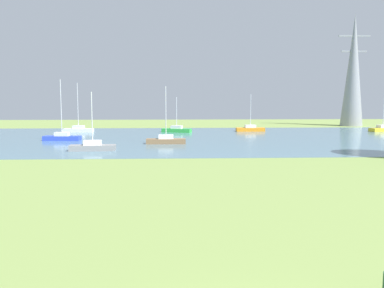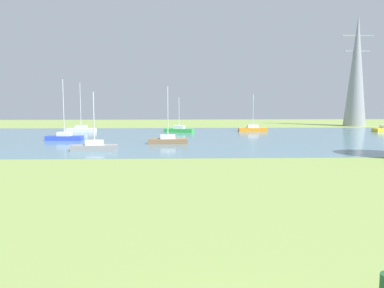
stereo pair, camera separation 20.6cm
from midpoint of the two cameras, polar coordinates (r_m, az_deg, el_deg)
The scene contains 9 objects.
ground_plane at distance 30.54m, azimuth 0.99°, elevation -4.15°, with size 160.00×160.00×0.00m, color #7F994C.
water_surface at distance 58.27m, azimuth -0.52°, elevation 0.83°, with size 140.00×40.00×0.02m, color slate.
sailboat_green at distance 68.21m, azimuth -1.71°, elevation 1.99°, with size 5.03×2.94×5.75m.
sailboat_gray at distance 45.30m, azimuth -13.12°, elevation -0.33°, with size 4.87×1.73×6.22m.
sailboat_blue at distance 57.32m, azimuth -17.03°, elevation 0.93°, with size 4.90×1.86×8.01m.
sailboat_brown at distance 50.92m, azimuth -3.21°, elevation 0.55°, with size 4.82×1.57×7.00m.
sailboat_orange at distance 70.84m, azimuth 8.43°, elevation 2.09°, with size 4.80×1.50×6.25m.
sailboat_white at distance 70.88m, azimuth -14.92°, elevation 1.96°, with size 4.93×2.01×8.07m.
electricity_pylon at distance 90.50m, azimuth 21.72°, elevation 9.43°, with size 6.40×4.40×22.42m.
Camera 2 is at (-1.56, -7.99, 5.51)m, focal length 38.81 mm.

